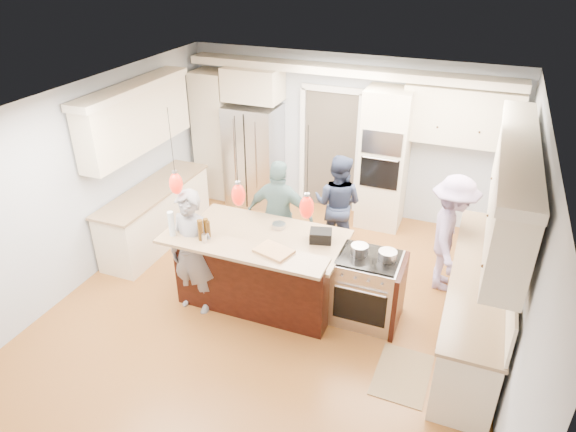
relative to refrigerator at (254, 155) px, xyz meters
name	(u,v)px	position (x,y,z in m)	size (l,w,h in m)	color
ground_plane	(278,303)	(1.55, -2.64, -0.90)	(6.00, 6.00, 0.00)	#A46A2C
room_shell	(277,179)	(1.55, -2.64, 0.92)	(5.54, 6.04, 2.72)	#B2BCC6
refrigerator	(254,155)	(0.00, 0.00, 0.00)	(0.90, 0.70, 1.80)	#B7B7BC
oven_column	(384,160)	(2.30, 0.03, 0.25)	(0.72, 0.69, 2.30)	beige
back_upper_cabinets	(299,116)	(0.80, 0.12, 0.77)	(5.30, 0.61, 2.54)	beige
right_counter_run	(487,263)	(3.99, -2.34, 0.16)	(0.64, 3.10, 2.51)	beige
left_cabinets	(149,180)	(-0.89, -1.84, 0.16)	(0.64, 2.30, 2.51)	beige
kitchen_island	(263,266)	(1.30, -2.57, -0.42)	(2.10, 1.46, 1.12)	black
island_range	(369,288)	(2.71, -2.49, -0.44)	(0.82, 0.71, 0.92)	#B7B7BC
pendant_lights	(238,195)	(1.30, -3.15, 0.90)	(1.75, 0.15, 1.03)	black
person_bar_end	(192,253)	(0.58, -3.09, -0.06)	(0.61, 0.40, 1.68)	slate
person_far_left	(338,204)	(1.86, -1.04, -0.12)	(0.76, 0.59, 1.56)	#27314C
person_far_right	(280,216)	(1.23, -1.79, -0.07)	(0.97, 0.40, 1.66)	slate
person_range_side	(450,234)	(3.53, -1.42, -0.07)	(1.07, 0.62, 1.66)	#907BA6
floor_rug	(402,374)	(3.33, -3.31, -0.89)	(0.58, 0.85, 0.01)	#917B4F
water_bottle	(171,224)	(0.41, -3.20, 0.38)	(0.07, 0.07, 0.32)	silver
beer_bottle_a	(206,228)	(0.81, -3.09, 0.34)	(0.06, 0.06, 0.25)	#482D0C
beer_bottle_b	(200,230)	(0.78, -3.17, 0.35)	(0.07, 0.07, 0.27)	#482D0C
beer_bottle_c	(208,229)	(0.83, -3.08, 0.33)	(0.05, 0.05, 0.21)	#482D0C
drink_can	(204,238)	(0.85, -3.21, 0.28)	(0.06, 0.06, 0.11)	#B7B7BC
cutting_board	(274,251)	(1.69, -3.11, 0.24)	(0.41, 0.29, 0.03)	tan
pot_large	(360,250)	(2.55, -2.48, 0.08)	(0.21, 0.21, 0.12)	#B7B7BC
pot_small	(387,255)	(2.89, -2.47, 0.08)	(0.22, 0.22, 0.11)	#B7B7BC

